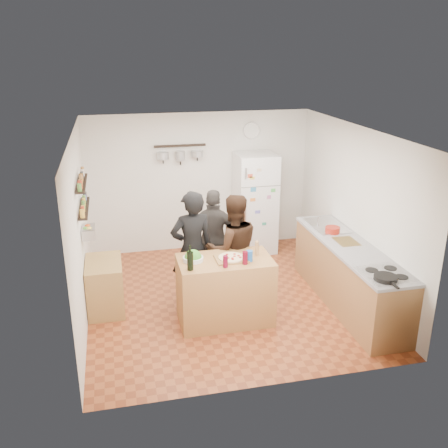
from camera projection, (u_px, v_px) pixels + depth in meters
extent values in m
plane|color=brown|center=(225.00, 298.00, 7.50)|extent=(4.20, 4.20, 0.00)
plane|color=white|center=(226.00, 131.00, 6.65)|extent=(4.20, 4.20, 0.00)
plane|color=silver|center=(200.00, 182.00, 9.00)|extent=(4.00, 0.00, 4.00)
plane|color=silver|center=(80.00, 231.00, 6.66)|extent=(0.00, 4.20, 4.20)
plane|color=silver|center=(355.00, 210.00, 7.49)|extent=(0.00, 4.20, 4.20)
cube|color=#9F6D3A|center=(225.00, 290.00, 6.76)|extent=(1.25, 0.72, 0.91)
cube|color=brown|center=(231.00, 259.00, 6.60)|extent=(0.42, 0.34, 0.02)
cylinder|color=#D1B28A|center=(231.00, 257.00, 6.59)|extent=(0.34, 0.34, 0.02)
cylinder|color=silver|center=(193.00, 259.00, 6.56)|extent=(0.27, 0.27, 0.05)
cylinder|color=black|center=(190.00, 261.00, 6.26)|extent=(0.08, 0.08, 0.24)
cylinder|color=#53071C|center=(225.00, 261.00, 6.35)|extent=(0.06, 0.06, 0.16)
cylinder|color=#500615|center=(245.00, 258.00, 6.44)|extent=(0.07, 0.07, 0.17)
cylinder|color=#9D7042|center=(257.00, 249.00, 6.72)|extent=(0.05, 0.05, 0.16)
cylinder|color=#1B4D95|center=(249.00, 256.00, 6.53)|extent=(0.09, 0.09, 0.14)
imported|color=black|center=(192.00, 249.00, 7.08)|extent=(0.67, 0.49, 1.71)
imported|color=black|center=(233.00, 249.00, 7.16)|extent=(0.80, 0.63, 1.64)
imported|color=#2D2A28|center=(214.00, 238.00, 7.71)|extent=(0.98, 0.64, 1.55)
cube|color=#9E7042|center=(349.00, 276.00, 7.20)|extent=(0.63, 2.63, 0.90)
cube|color=white|center=(386.00, 275.00, 6.17)|extent=(0.60, 0.62, 0.02)
cylinder|color=black|center=(386.00, 278.00, 6.00)|extent=(0.28, 0.28, 0.05)
cube|color=silver|center=(327.00, 226.00, 7.82)|extent=(0.50, 0.80, 0.03)
cube|color=brown|center=(346.00, 242.00, 7.19)|extent=(0.30, 0.40, 0.02)
cylinder|color=#9D1E11|center=(333.00, 230.00, 7.50)|extent=(0.22, 0.22, 0.09)
cube|color=white|center=(255.00, 203.00, 9.00)|extent=(0.70, 0.68, 1.80)
cylinder|color=silver|center=(251.00, 131.00, 8.88)|extent=(0.30, 0.03, 0.30)
cube|color=black|center=(84.00, 208.00, 6.77)|extent=(0.12, 1.00, 0.02)
cube|color=black|center=(82.00, 183.00, 6.66)|extent=(0.12, 1.00, 0.02)
cube|color=silver|center=(89.00, 232.00, 6.90)|extent=(0.18, 0.35, 0.14)
cube|color=#AC8548|center=(105.00, 286.00, 7.08)|extent=(0.50, 0.80, 0.73)
cube|color=black|center=(180.00, 146.00, 8.60)|extent=(0.90, 0.04, 0.04)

